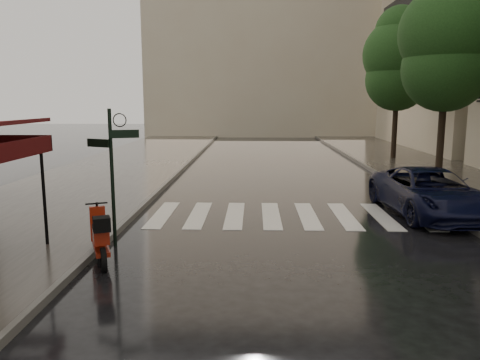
{
  "coord_description": "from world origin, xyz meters",
  "views": [
    {
      "loc": [
        1.95,
        -7.15,
        3.26
      ],
      "look_at": [
        1.62,
        3.83,
        1.4
      ],
      "focal_mm": 35.0,
      "sensor_mm": 36.0,
      "label": 1
    }
  ],
  "objects": [
    {
      "name": "ground",
      "position": [
        0.0,
        0.0,
        0.0
      ],
      "size": [
        120.0,
        120.0,
        0.0
      ],
      "primitive_type": "plane",
      "color": "black",
      "rests_on": "ground"
    },
    {
      "name": "sidewalk_near",
      "position": [
        -4.5,
        12.0,
        0.06
      ],
      "size": [
        6.0,
        60.0,
        0.12
      ],
      "primitive_type": "cube",
      "color": "#38332D",
      "rests_on": "ground"
    },
    {
      "name": "sidewalk_far",
      "position": [
        10.25,
        12.0,
        0.06
      ],
      "size": [
        5.5,
        60.0,
        0.12
      ],
      "primitive_type": "cube",
      "color": "#38332D",
      "rests_on": "ground"
    },
    {
      "name": "curb_near",
      "position": [
        -1.45,
        12.0,
        0.07
      ],
      "size": [
        0.12,
        60.0,
        0.16
      ],
      "primitive_type": "cube",
      "color": "#595651",
      "rests_on": "ground"
    },
    {
      "name": "curb_far",
      "position": [
        7.45,
        12.0,
        0.07
      ],
      "size": [
        0.12,
        60.0,
        0.16
      ],
      "primitive_type": "cube",
      "color": "#595651",
      "rests_on": "ground"
    },
    {
      "name": "crosswalk",
      "position": [
        2.98,
        6.0,
        0.01
      ],
      "size": [
        7.85,
        3.2,
        0.01
      ],
      "color": "silver",
      "rests_on": "ground"
    },
    {
      "name": "signpost",
      "position": [
        -1.19,
        3.0,
        1.83
      ],
      "size": [
        1.17,
        0.29,
        3.1
      ],
      "color": "black",
      "rests_on": "ground"
    },
    {
      "name": "haussmann_far",
      "position": [
        16.5,
        26.0,
        9.25
      ],
      "size": [
        8.0,
        16.0,
        18.5
      ],
      "primitive_type": "cube",
      "color": "#BAAA8E",
      "rests_on": "ground"
    },
    {
      "name": "backdrop_building",
      "position": [
        3.0,
        38.0,
        10.0
      ],
      "size": [
        22.0,
        6.0,
        20.0
      ],
      "primitive_type": "cube",
      "color": "#BAAA8E",
      "rests_on": "ground"
    },
    {
      "name": "tree_mid",
      "position": [
        9.5,
        12.0,
        5.59
      ],
      "size": [
        3.8,
        3.8,
        8.34
      ],
      "color": "black",
      "rests_on": "sidewalk_far"
    },
    {
      "name": "tree_far",
      "position": [
        9.7,
        19.0,
        5.46
      ],
      "size": [
        3.8,
        3.8,
        8.16
      ],
      "color": "black",
      "rests_on": "sidewalk_far"
    },
    {
      "name": "scooter",
      "position": [
        -1.17,
        1.92,
        0.52
      ],
      "size": [
        0.87,
        1.61,
        1.12
      ],
      "rotation": [
        0.0,
        0.0,
        0.4
      ],
      "color": "black",
      "rests_on": "ground"
    },
    {
      "name": "parked_car",
      "position": [
        7.0,
        6.21,
        0.67
      ],
      "size": [
        2.56,
        4.97,
        1.34
      ],
      "primitive_type": "imported",
      "rotation": [
        0.0,
        0.0,
        0.07
      ],
      "color": "black",
      "rests_on": "ground"
    }
  ]
}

